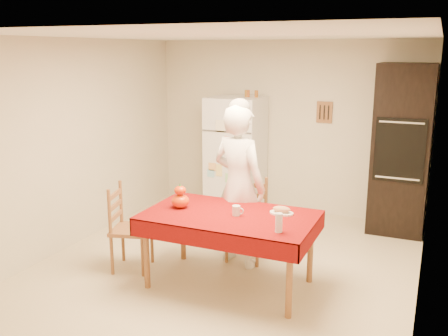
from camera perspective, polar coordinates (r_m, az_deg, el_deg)
The scene contains 17 objects.
floor at distance 5.69m, azimuth 0.26°, elevation -11.10°, with size 4.50×4.50×0.00m, color #C8B890.
room_shell at distance 5.24m, azimuth 0.29°, elevation 5.28°, with size 4.02×4.52×2.51m.
refrigerator at distance 7.32m, azimuth 1.36°, elevation 1.48°, with size 0.75×0.74×1.70m.
oven_cabinet at distance 6.82m, azimuth 19.58°, elevation 1.96°, with size 0.70×0.62×2.20m.
dining_table at distance 5.01m, azimuth 0.64°, elevation -6.05°, with size 1.70×1.00×0.76m.
chair_far at distance 5.75m, azimuth 2.77°, elevation -5.44°, with size 0.45×0.43×0.95m.
chair_left at distance 5.56m, azimuth -11.18°, elevation -6.34°, with size 0.50×0.51×0.95m.
seated_woman at distance 5.48m, azimuth 1.72°, elevation -2.06°, with size 0.66×0.43×1.80m, color silver.
coffee_mug at distance 4.94m, azimuth 1.41°, elevation -4.88°, with size 0.08×0.08×0.10m, color silver.
pumpkin_lower at distance 5.20m, azimuth -5.01°, elevation -3.78°, with size 0.19×0.19×0.14m, color #E63805.
pumpkin_upper at distance 5.16m, azimuth -5.04°, elevation -2.55°, with size 0.12×0.12×0.09m, color #CC3904.
wine_glass at distance 4.52m, azimuth 6.29°, elevation -6.23°, with size 0.07×0.07×0.18m, color silver.
bread_plate at distance 5.03m, azimuth 6.59°, elevation -5.14°, with size 0.24×0.24×0.02m, color white.
bread_loaf at distance 5.01m, azimuth 6.60°, elevation -4.70°, with size 0.18×0.10×0.06m, color tan.
spice_jar_left at distance 7.19m, azimuth 2.58°, elevation 8.50°, with size 0.05×0.05×0.10m, color #915F1A.
spice_jar_mid at distance 7.18m, azimuth 2.77°, elevation 8.49°, with size 0.05×0.05×0.10m, color #92491A.
spice_jar_right at distance 7.14m, azimuth 3.72°, elevation 8.45°, with size 0.05×0.05×0.10m, color brown.
Camera 1 is at (2.03, -4.77, 2.36)m, focal length 40.00 mm.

